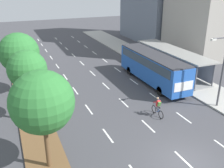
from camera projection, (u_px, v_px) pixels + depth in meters
ground_plane at (186, 162)px, 16.46m from camera, size 140.00×140.00×0.00m
median_strip at (23, 78)px, 30.51m from camera, size 2.60×52.00×0.12m
sidewalk_right at (150, 61)px, 36.86m from camera, size 4.50×52.00×0.15m
lane_divider_left at (65, 77)px, 31.07m from camera, size 0.14×48.19×0.01m
lane_divider_center at (92, 73)px, 32.34m from camera, size 0.14×48.19×0.01m
lane_divider_right at (118, 70)px, 33.61m from camera, size 0.14×48.19×0.01m
bus_shelter at (174, 58)px, 31.88m from camera, size 2.90×12.71×2.86m
bus at (153, 65)px, 28.61m from camera, size 2.54×11.29×3.37m
cyclist at (158, 107)px, 21.82m from camera, size 0.46×1.82×1.71m
median_tree_nearest at (42, 102)px, 14.32m from camera, size 3.70×3.70×6.25m
median_tree_second at (27, 70)px, 19.60m from camera, size 3.04×3.04×5.94m
median_tree_third at (19, 53)px, 24.96m from camera, size 3.94×3.94×6.17m
streetlight at (222, 67)px, 22.15m from camera, size 1.91×0.24×6.50m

